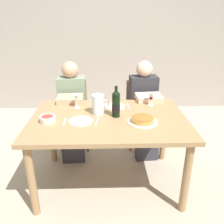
{
  "coord_description": "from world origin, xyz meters",
  "views": [
    {
      "loc": [
        -0.03,
        -2.08,
        1.69
      ],
      "look_at": [
        0.03,
        -0.01,
        0.82
      ],
      "focal_mm": 37.88,
      "sensor_mm": 36.0,
      "label": 1
    }
  ],
  "objects_px": {
    "wine_glass_left_diner": "(76,98)",
    "chair_left": "(74,110)",
    "wine_bottle": "(116,104)",
    "baked_tart": "(142,120)",
    "dinner_plate_right_setting": "(115,106)",
    "dinner_plate_left_setting": "(81,121)",
    "diner_left": "(72,108)",
    "salad_bowl": "(48,118)",
    "wine_glass_right_diner": "(151,97)",
    "diner_right": "(145,106)",
    "chair_right": "(140,108)",
    "dining_table": "(109,126)",
    "water_pitcher": "(98,105)"
  },
  "relations": [
    {
      "from": "wine_glass_left_diner",
      "to": "chair_right",
      "type": "height_order",
      "value": "wine_glass_left_diner"
    },
    {
      "from": "wine_glass_right_diner",
      "to": "diner_left",
      "type": "relative_size",
      "value": 0.12
    },
    {
      "from": "dining_table",
      "to": "wine_glass_left_diner",
      "type": "distance_m",
      "value": 0.47
    },
    {
      "from": "baked_tart",
      "to": "dinner_plate_right_setting",
      "type": "distance_m",
      "value": 0.47
    },
    {
      "from": "wine_glass_left_diner",
      "to": "baked_tart",
      "type": "bearing_deg",
      "value": -30.84
    },
    {
      "from": "water_pitcher",
      "to": "dinner_plate_left_setting",
      "type": "bearing_deg",
      "value": -130.31
    },
    {
      "from": "dinner_plate_right_setting",
      "to": "chair_left",
      "type": "xyz_separation_m",
      "value": [
        -0.52,
        0.58,
        -0.27
      ]
    },
    {
      "from": "dining_table",
      "to": "water_pitcher",
      "type": "xyz_separation_m",
      "value": [
        -0.1,
        0.1,
        0.18
      ]
    },
    {
      "from": "dining_table",
      "to": "wine_glass_left_diner",
      "type": "height_order",
      "value": "wine_glass_left_diner"
    },
    {
      "from": "wine_bottle",
      "to": "dinner_plate_right_setting",
      "type": "xyz_separation_m",
      "value": [
        -0.0,
        0.26,
        -0.12
      ]
    },
    {
      "from": "salad_bowl",
      "to": "wine_glass_right_diner",
      "type": "xyz_separation_m",
      "value": [
        1.03,
        0.39,
        0.07
      ]
    },
    {
      "from": "wine_glass_right_diner",
      "to": "diner_left",
      "type": "xyz_separation_m",
      "value": [
        -0.9,
        0.31,
        -0.24
      ]
    },
    {
      "from": "baked_tart",
      "to": "diner_right",
      "type": "xyz_separation_m",
      "value": [
        0.15,
        0.77,
        -0.17
      ]
    },
    {
      "from": "wine_glass_left_diner",
      "to": "dinner_plate_right_setting",
      "type": "height_order",
      "value": "wine_glass_left_diner"
    },
    {
      "from": "baked_tart",
      "to": "salad_bowl",
      "type": "distance_m",
      "value": 0.87
    },
    {
      "from": "baked_tart",
      "to": "wine_glass_left_diner",
      "type": "distance_m",
      "value": 0.75
    },
    {
      "from": "wine_glass_left_diner",
      "to": "chair_left",
      "type": "bearing_deg",
      "value": 101.63
    },
    {
      "from": "salad_bowl",
      "to": "wine_glass_left_diner",
      "type": "distance_m",
      "value": 0.42
    },
    {
      "from": "wine_glass_left_diner",
      "to": "diner_right",
      "type": "relative_size",
      "value": 0.13
    },
    {
      "from": "chair_left",
      "to": "diner_right",
      "type": "height_order",
      "value": "diner_right"
    },
    {
      "from": "wine_glass_left_diner",
      "to": "dinner_plate_left_setting",
      "type": "bearing_deg",
      "value": -78.28
    },
    {
      "from": "water_pitcher",
      "to": "diner_left",
      "type": "height_order",
      "value": "diner_left"
    },
    {
      "from": "chair_left",
      "to": "wine_glass_left_diner",
      "type": "bearing_deg",
      "value": 97.29
    },
    {
      "from": "wine_bottle",
      "to": "baked_tart",
      "type": "relative_size",
      "value": 1.1
    },
    {
      "from": "salad_bowl",
      "to": "diner_right",
      "type": "xyz_separation_m",
      "value": [
        1.02,
        0.73,
        -0.18
      ]
    },
    {
      "from": "dinner_plate_left_setting",
      "to": "dinner_plate_right_setting",
      "type": "distance_m",
      "value": 0.5
    },
    {
      "from": "wine_bottle",
      "to": "wine_glass_left_diner",
      "type": "distance_m",
      "value": 0.47
    },
    {
      "from": "baked_tart",
      "to": "dinner_plate_right_setting",
      "type": "height_order",
      "value": "baked_tart"
    },
    {
      "from": "wine_glass_right_diner",
      "to": "diner_right",
      "type": "relative_size",
      "value": 0.12
    },
    {
      "from": "water_pitcher",
      "to": "salad_bowl",
      "type": "relative_size",
      "value": 1.37
    },
    {
      "from": "diner_left",
      "to": "chair_right",
      "type": "distance_m",
      "value": 0.93
    },
    {
      "from": "diner_left",
      "to": "diner_right",
      "type": "bearing_deg",
      "value": 177.12
    },
    {
      "from": "chair_left",
      "to": "diner_right",
      "type": "xyz_separation_m",
      "value": [
        0.92,
        -0.21,
        0.12
      ]
    },
    {
      "from": "wine_bottle",
      "to": "salad_bowl",
      "type": "bearing_deg",
      "value": -170.5
    },
    {
      "from": "dinner_plate_right_setting",
      "to": "chair_left",
      "type": "relative_size",
      "value": 0.26
    },
    {
      "from": "salad_bowl",
      "to": "diner_left",
      "type": "distance_m",
      "value": 0.74
    },
    {
      "from": "diner_right",
      "to": "chair_right",
      "type": "bearing_deg",
      "value": -90.76
    },
    {
      "from": "wine_glass_right_diner",
      "to": "dinner_plate_left_setting",
      "type": "bearing_deg",
      "value": -150.97
    },
    {
      "from": "dining_table",
      "to": "dinner_plate_right_setting",
      "type": "relative_size",
      "value": 6.63
    },
    {
      "from": "diner_right",
      "to": "chair_left",
      "type": "bearing_deg",
      "value": -17.58
    },
    {
      "from": "dining_table",
      "to": "salad_bowl",
      "type": "xyz_separation_m",
      "value": [
        -0.56,
        -0.08,
        0.13
      ]
    },
    {
      "from": "wine_bottle",
      "to": "diner_right",
      "type": "height_order",
      "value": "diner_right"
    },
    {
      "from": "diner_left",
      "to": "diner_right",
      "type": "distance_m",
      "value": 0.9
    },
    {
      "from": "salad_bowl",
      "to": "wine_glass_left_diner",
      "type": "xyz_separation_m",
      "value": [
        0.23,
        0.35,
        0.07
      ]
    },
    {
      "from": "wine_bottle",
      "to": "chair_left",
      "type": "distance_m",
      "value": 1.06
    },
    {
      "from": "baked_tart",
      "to": "diner_left",
      "type": "distance_m",
      "value": 1.07
    },
    {
      "from": "diner_left",
      "to": "dining_table",
      "type": "bearing_deg",
      "value": 120.75
    },
    {
      "from": "wine_glass_left_diner",
      "to": "dinner_plate_right_setting",
      "type": "xyz_separation_m",
      "value": [
        0.4,
        0.02,
        -0.1
      ]
    },
    {
      "from": "wine_glass_left_diner",
      "to": "dinner_plate_right_setting",
      "type": "relative_size",
      "value": 0.66
    },
    {
      "from": "chair_right",
      "to": "salad_bowl",
      "type": "bearing_deg",
      "value": 39.31
    }
  ]
}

